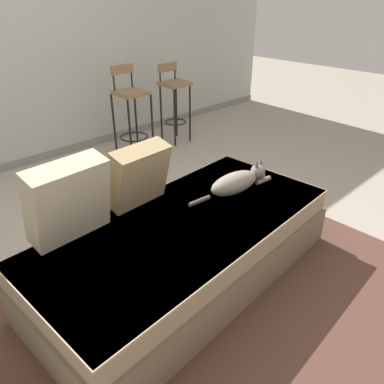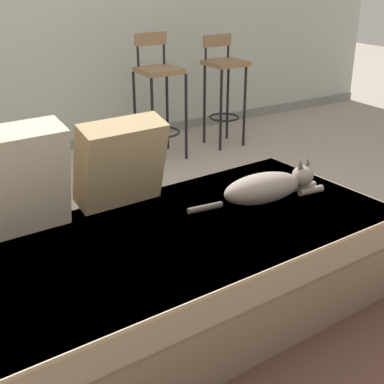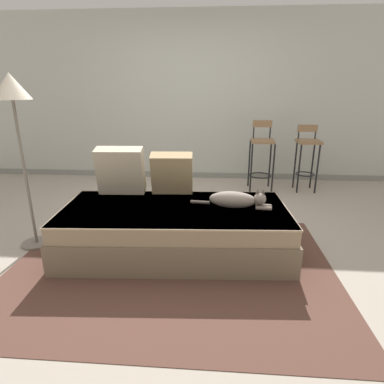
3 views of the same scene
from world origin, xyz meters
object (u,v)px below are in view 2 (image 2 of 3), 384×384
(throw_pillow_corner, at_px, (11,182))
(couch, at_px, (176,274))
(cat, at_px, (267,187))
(throw_pillow_middle, at_px, (120,163))
(bar_stool_near_window, at_px, (159,90))
(bar_stool_by_doorway, at_px, (224,79))

(throw_pillow_corner, bearing_deg, couch, -31.12)
(cat, bearing_deg, throw_pillow_middle, 151.26)
(throw_pillow_corner, xyz_separation_m, throw_pillow_middle, (0.52, 0.03, -0.03))
(bar_stool_near_window, bearing_deg, throw_pillow_middle, -124.22)
(couch, bearing_deg, bar_stool_near_window, 62.81)
(throw_pillow_corner, bearing_deg, bar_stool_by_doorway, 36.02)
(bar_stool_by_doorway, bearing_deg, throw_pillow_middle, -137.26)
(throw_pillow_corner, height_order, throw_pillow_middle, throw_pillow_corner)
(throw_pillow_corner, height_order, cat, throw_pillow_corner)
(couch, height_order, cat, cat)
(couch, distance_m, throw_pillow_corner, 0.83)
(bar_stool_near_window, bearing_deg, cat, -103.72)
(couch, relative_size, throw_pillow_middle, 4.86)
(throw_pillow_middle, xyz_separation_m, bar_stool_near_window, (1.11, 1.63, -0.09))
(throw_pillow_middle, bearing_deg, bar_stool_near_window, 55.78)
(cat, bearing_deg, throw_pillow_corner, 164.60)
(couch, xyz_separation_m, throw_pillow_corner, (-0.59, 0.36, 0.46))
(cat, xyz_separation_m, bar_stool_by_doorway, (1.14, 1.97, 0.08))
(cat, height_order, bar_stool_near_window, bar_stool_near_window)
(throw_pillow_middle, xyz_separation_m, bar_stool_by_doorway, (1.76, 1.63, -0.06))
(bar_stool_near_window, xyz_separation_m, bar_stool_by_doorway, (0.66, 0.00, 0.02))
(couch, distance_m, cat, 0.63)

